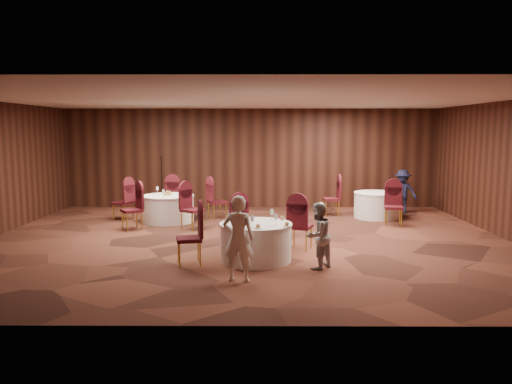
{
  "coord_description": "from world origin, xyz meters",
  "views": [
    {
      "loc": [
        0.27,
        -11.2,
        2.54
      ],
      "look_at": [
        0.2,
        0.2,
        1.1
      ],
      "focal_mm": 35.0,
      "sensor_mm": 36.0,
      "label": 1
    }
  ],
  "objects_px": {
    "mic_stand": "(162,195)",
    "table_right": "(377,205)",
    "table_main": "(256,242)",
    "man_c": "(403,191)",
    "woman_a": "(238,239)",
    "woman_b": "(318,236)",
    "table_left": "(168,208)"
  },
  "relations": [
    {
      "from": "table_left",
      "to": "man_c",
      "type": "relative_size",
      "value": 1.07
    },
    {
      "from": "table_right",
      "to": "mic_stand",
      "type": "relative_size",
      "value": 0.76
    },
    {
      "from": "table_right",
      "to": "woman_a",
      "type": "bearing_deg",
      "value": -121.62
    },
    {
      "from": "mic_stand",
      "to": "table_right",
      "type": "bearing_deg",
      "value": -9.08
    },
    {
      "from": "man_c",
      "to": "woman_a",
      "type": "bearing_deg",
      "value": -99.28
    },
    {
      "from": "table_right",
      "to": "man_c",
      "type": "distance_m",
      "value": 1.3
    },
    {
      "from": "mic_stand",
      "to": "woman_b",
      "type": "bearing_deg",
      "value": -57.22
    },
    {
      "from": "table_left",
      "to": "mic_stand",
      "type": "distance_m",
      "value": 1.76
    },
    {
      "from": "table_main",
      "to": "table_right",
      "type": "xyz_separation_m",
      "value": [
        3.45,
        4.76,
        0.0
      ]
    },
    {
      "from": "table_right",
      "to": "man_c",
      "type": "xyz_separation_m",
      "value": [
        0.97,
        0.82,
        0.29
      ]
    },
    {
      "from": "table_left",
      "to": "woman_b",
      "type": "bearing_deg",
      "value": -52.29
    },
    {
      "from": "table_main",
      "to": "table_right",
      "type": "bearing_deg",
      "value": 54.03
    },
    {
      "from": "woman_a",
      "to": "woman_b",
      "type": "relative_size",
      "value": 1.19
    },
    {
      "from": "woman_a",
      "to": "man_c",
      "type": "bearing_deg",
      "value": -115.73
    },
    {
      "from": "table_left",
      "to": "woman_b",
      "type": "height_order",
      "value": "woman_b"
    },
    {
      "from": "table_left",
      "to": "mic_stand",
      "type": "relative_size",
      "value": 0.82
    },
    {
      "from": "woman_a",
      "to": "woman_b",
      "type": "bearing_deg",
      "value": -142.41
    },
    {
      "from": "table_left",
      "to": "man_c",
      "type": "distance_m",
      "value": 7.02
    },
    {
      "from": "woman_a",
      "to": "table_left",
      "type": "bearing_deg",
      "value": -59.65
    },
    {
      "from": "table_right",
      "to": "man_c",
      "type": "height_order",
      "value": "man_c"
    },
    {
      "from": "table_right",
      "to": "woman_a",
      "type": "distance_m",
      "value": 7.14
    },
    {
      "from": "table_left",
      "to": "woman_b",
      "type": "distance_m",
      "value": 5.84
    },
    {
      "from": "table_right",
      "to": "woman_b",
      "type": "xyz_separation_m",
      "value": [
        -2.32,
        -5.28,
        0.24
      ]
    },
    {
      "from": "mic_stand",
      "to": "woman_a",
      "type": "relative_size",
      "value": 1.18
    },
    {
      "from": "table_left",
      "to": "table_right",
      "type": "xyz_separation_m",
      "value": [
        5.89,
        0.67,
        0.0
      ]
    },
    {
      "from": "man_c",
      "to": "table_main",
      "type": "bearing_deg",
      "value": -103.35
    },
    {
      "from": "table_main",
      "to": "man_c",
      "type": "xyz_separation_m",
      "value": [
        4.42,
        5.58,
        0.29
      ]
    },
    {
      "from": "table_left",
      "to": "mic_stand",
      "type": "bearing_deg",
      "value": 106.22
    },
    {
      "from": "table_left",
      "to": "woman_a",
      "type": "bearing_deg",
      "value": -68.25
    },
    {
      "from": "table_main",
      "to": "woman_b",
      "type": "height_order",
      "value": "woman_b"
    },
    {
      "from": "woman_b",
      "to": "table_right",
      "type": "bearing_deg",
      "value": -161.24
    },
    {
      "from": "table_left",
      "to": "man_c",
      "type": "height_order",
      "value": "man_c"
    }
  ]
}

